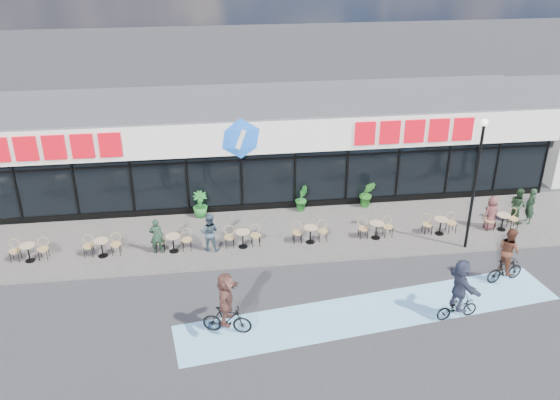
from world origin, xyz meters
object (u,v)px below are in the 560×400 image
at_px(pedestrian_c, 492,213).
at_px(cyclist_b, 507,258).
at_px(patron_left, 156,236).
at_px(patron_right, 209,232).
at_px(lamp_post, 476,175).
at_px(potted_plant_mid, 301,198).
at_px(pedestrian_b, 518,205).
at_px(cyclist_a, 460,291).
at_px(potted_plant_left, 200,204).
at_px(potted_plant_right, 367,194).
at_px(pedestrian_a, 530,206).

distance_m(pedestrian_c, cyclist_b, 4.13).
bearing_deg(patron_left, cyclist_b, 161.78).
height_order(patron_right, pedestrian_c, patron_right).
xyz_separation_m(lamp_post, potted_plant_mid, (-6.31, 4.37, -2.72)).
bearing_deg(pedestrian_b, cyclist_a, 124.45).
bearing_deg(potted_plant_left, potted_plant_mid, 0.49).
height_order(patron_right, cyclist_b, cyclist_b).
height_order(cyclist_a, cyclist_b, cyclist_a).
relative_size(potted_plant_right, cyclist_b, 0.58).
relative_size(pedestrian_c, cyclist_b, 0.69).
bearing_deg(patron_right, potted_plant_mid, -129.29).
relative_size(pedestrian_a, cyclist_a, 0.72).
distance_m(pedestrian_b, pedestrian_c, 1.55).
bearing_deg(pedestrian_c, potted_plant_mid, -38.46).
height_order(lamp_post, potted_plant_left, lamp_post).
relative_size(potted_plant_left, potted_plant_right, 0.91).
relative_size(potted_plant_right, pedestrian_a, 0.80).
height_order(lamp_post, potted_plant_mid, lamp_post).
relative_size(lamp_post, potted_plant_mid, 4.68).
xyz_separation_m(potted_plant_left, potted_plant_right, (7.92, -0.03, 0.06)).
relative_size(patron_left, pedestrian_b, 0.94).
relative_size(potted_plant_mid, pedestrian_c, 0.77).
distance_m(lamp_post, pedestrian_a, 4.79).
distance_m(potted_plant_right, cyclist_b, 7.71).
xyz_separation_m(potted_plant_left, pedestrian_a, (14.78, -2.59, 0.23)).
xyz_separation_m(lamp_post, patron_left, (-12.86, 1.23, -2.54)).
distance_m(potted_plant_right, patron_right, 8.18).
xyz_separation_m(lamp_post, patron_right, (-10.69, 1.18, -2.49)).
xyz_separation_m(patron_left, cyclist_b, (13.34, -3.73, 0.16)).
bearing_deg(patron_right, potted_plant_left, -68.62).
bearing_deg(pedestrian_c, cyclist_b, 53.91).
xyz_separation_m(potted_plant_left, cyclist_a, (8.79, -8.81, 0.42)).
bearing_deg(patron_right, pedestrian_a, -163.08).
xyz_separation_m(lamp_post, potted_plant_right, (-3.14, 4.30, -2.65)).
bearing_deg(pedestrian_a, potted_plant_right, -108.31).
relative_size(potted_plant_right, patron_left, 0.86).
bearing_deg(potted_plant_mid, potted_plant_left, -179.51).
relative_size(pedestrian_a, cyclist_b, 0.73).
distance_m(potted_plant_mid, cyclist_a, 9.74).
relative_size(potted_plant_mid, patron_right, 0.73).
bearing_deg(potted_plant_mid, cyclist_b, -45.34).
height_order(patron_left, patron_right, patron_right).
relative_size(lamp_post, patron_right, 3.40).
distance_m(lamp_post, pedestrian_b, 4.49).
xyz_separation_m(potted_plant_mid, patron_right, (-4.39, -3.19, 0.23)).
distance_m(potted_plant_mid, patron_right, 5.43).
bearing_deg(potted_plant_mid, patron_left, -154.39).
relative_size(potted_plant_left, potted_plant_mid, 1.01).
height_order(pedestrian_b, cyclist_b, cyclist_b).
bearing_deg(patron_left, pedestrian_c, 178.17).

